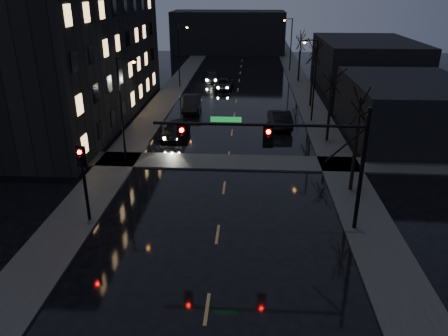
# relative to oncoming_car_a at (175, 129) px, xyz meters

# --- Properties ---
(sidewalk_left) EXTENTS (3.00, 140.00, 0.12)m
(sidewalk_left) POSITION_rel_oncoming_car_a_xyz_m (-3.54, 10.79, -0.72)
(sidewalk_left) COLOR #2D2D2B
(sidewalk_left) RESTS_ON ground
(sidewalk_right) EXTENTS (3.00, 140.00, 0.12)m
(sidewalk_right) POSITION_rel_oncoming_car_a_xyz_m (13.46, 10.79, -0.72)
(sidewalk_right) COLOR #2D2D2B
(sidewalk_right) RESTS_ON ground
(sidewalk_cross) EXTENTS (40.00, 3.00, 0.12)m
(sidewalk_cross) POSITION_rel_oncoming_car_a_xyz_m (4.96, -5.71, -0.72)
(sidewalk_cross) COLOR #2D2D2B
(sidewalk_cross) RESTS_ON ground
(apartment_block) EXTENTS (12.00, 30.00, 12.00)m
(apartment_block) POSITION_rel_oncoming_car_a_xyz_m (-11.54, 5.79, 5.22)
(apartment_block) COLOR black
(apartment_block) RESTS_ON ground
(commercial_right_near) EXTENTS (10.00, 14.00, 5.00)m
(commercial_right_near) POSITION_rel_oncoming_car_a_xyz_m (20.46, 1.79, 1.72)
(commercial_right_near) COLOR black
(commercial_right_near) RESTS_ON ground
(commercial_right_far) EXTENTS (12.00, 18.00, 6.00)m
(commercial_right_far) POSITION_rel_oncoming_car_a_xyz_m (21.96, 23.79, 2.22)
(commercial_right_far) COLOR black
(commercial_right_far) RESTS_ON ground
(far_block) EXTENTS (22.00, 10.00, 8.00)m
(far_block) POSITION_rel_oncoming_car_a_xyz_m (1.96, 53.79, 3.22)
(far_block) COLOR black
(far_block) RESTS_ON ground
(signal_mast) EXTENTS (11.11, 0.41, 7.00)m
(signal_mast) POSITION_rel_oncoming_car_a_xyz_m (8.81, -15.22, 4.09)
(signal_mast) COLOR black
(signal_mast) RESTS_ON ground
(signal_pole_left) EXTENTS (0.35, 0.41, 4.53)m
(signal_pole_left) POSITION_rel_oncoming_car_a_xyz_m (-2.54, -15.22, 2.23)
(signal_pole_left) COLOR black
(signal_pole_left) RESTS_ON ground
(tree_near) EXTENTS (3.52, 3.52, 8.08)m
(tree_near) POSITION_rel_oncoming_car_a_xyz_m (13.36, -10.21, 5.44)
(tree_near) COLOR black
(tree_near) RESTS_ON ground
(tree_mid_a) EXTENTS (3.30, 3.30, 7.58)m
(tree_mid_a) POSITION_rel_oncoming_car_a_xyz_m (13.36, -0.21, 5.04)
(tree_mid_a) COLOR black
(tree_mid_a) RESTS_ON ground
(tree_mid_b) EXTENTS (3.74, 3.74, 8.59)m
(tree_mid_b) POSITION_rel_oncoming_car_a_xyz_m (13.36, 11.79, 5.83)
(tree_mid_b) COLOR black
(tree_mid_b) RESTS_ON ground
(tree_far) EXTENTS (3.43, 3.43, 7.88)m
(tree_far) POSITION_rel_oncoming_car_a_xyz_m (13.36, 25.79, 5.28)
(tree_far) COLOR black
(tree_far) RESTS_ON ground
(streetlight_l_near) EXTENTS (1.53, 0.28, 8.00)m
(streetlight_l_near) POSITION_rel_oncoming_car_a_xyz_m (-2.62, -6.21, 3.99)
(streetlight_l_near) COLOR black
(streetlight_l_near) RESTS_ON ground
(streetlight_l_far) EXTENTS (1.53, 0.28, 8.00)m
(streetlight_l_far) POSITION_rel_oncoming_car_a_xyz_m (-2.62, 20.79, 3.99)
(streetlight_l_far) COLOR black
(streetlight_l_far) RESTS_ON ground
(streetlight_r_mid) EXTENTS (1.53, 0.28, 8.00)m
(streetlight_r_mid) POSITION_rel_oncoming_car_a_xyz_m (12.54, 5.79, 3.99)
(streetlight_r_mid) COLOR black
(streetlight_r_mid) RESTS_ON ground
(streetlight_r_far) EXTENTS (1.53, 0.28, 8.00)m
(streetlight_r_far) POSITION_rel_oncoming_car_a_xyz_m (12.54, 33.79, 3.99)
(streetlight_r_far) COLOR black
(streetlight_r_far) RESTS_ON ground
(oncoming_car_a) EXTENTS (2.45, 4.80, 1.57)m
(oncoming_car_a) POSITION_rel_oncoming_car_a_xyz_m (0.00, 0.00, 0.00)
(oncoming_car_a) COLOR black
(oncoming_car_a) RESTS_ON ground
(oncoming_car_b) EXTENTS (2.10, 5.29, 1.71)m
(oncoming_car_b) POSITION_rel_oncoming_car_a_xyz_m (0.34, 9.04, 0.07)
(oncoming_car_b) COLOR black
(oncoming_car_b) RESTS_ON ground
(oncoming_car_c) EXTENTS (2.48, 4.93, 1.34)m
(oncoming_car_c) POSITION_rel_oncoming_car_a_xyz_m (3.09, 20.11, -0.11)
(oncoming_car_c) COLOR black
(oncoming_car_c) RESTS_ON ground
(oncoming_car_d) EXTENTS (2.16, 4.56, 1.29)m
(oncoming_car_d) POSITION_rel_oncoming_car_a_xyz_m (1.20, 24.79, -0.14)
(oncoming_car_d) COLOR black
(oncoming_car_d) RESTS_ON ground
(lead_car) EXTENTS (2.26, 5.25, 1.68)m
(lead_car) POSITION_rel_oncoming_car_a_xyz_m (9.46, 3.84, 0.06)
(lead_car) COLOR black
(lead_car) RESTS_ON ground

